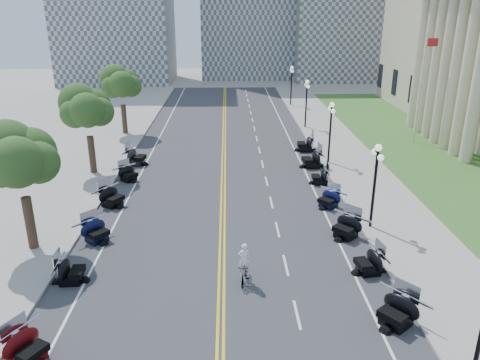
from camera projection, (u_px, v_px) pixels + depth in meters
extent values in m
plane|color=gray|center=(222.00, 266.00, 23.28)|extent=(160.00, 160.00, 0.00)
cube|color=#333335|center=(223.00, 192.00, 32.66)|extent=(16.00, 90.00, 0.01)
cube|color=yellow|center=(221.00, 192.00, 32.65)|extent=(0.12, 90.00, 0.00)
cube|color=yellow|center=(225.00, 192.00, 32.66)|extent=(0.12, 90.00, 0.00)
cube|color=white|center=(314.00, 191.00, 32.82)|extent=(0.12, 90.00, 0.00)
cube|color=white|center=(131.00, 193.00, 32.49)|extent=(0.12, 90.00, 0.00)
cube|color=white|center=(297.00, 314.00, 19.61)|extent=(0.12, 2.00, 0.00)
cube|color=white|center=(286.00, 265.00, 23.36)|extent=(0.12, 2.00, 0.00)
cube|color=white|center=(278.00, 229.00, 27.11)|extent=(0.12, 2.00, 0.00)
cube|color=white|center=(271.00, 202.00, 30.86)|extent=(0.12, 2.00, 0.00)
cube|color=white|center=(266.00, 181.00, 34.61)|extent=(0.12, 2.00, 0.00)
cube|color=white|center=(263.00, 164.00, 38.36)|extent=(0.12, 2.00, 0.00)
cube|color=white|center=(259.00, 150.00, 42.11)|extent=(0.12, 2.00, 0.00)
cube|color=white|center=(257.00, 138.00, 45.85)|extent=(0.12, 2.00, 0.00)
cube|color=white|center=(254.00, 128.00, 49.60)|extent=(0.12, 2.00, 0.00)
cube|color=white|center=(252.00, 120.00, 53.35)|extent=(0.12, 2.00, 0.00)
cube|color=white|center=(251.00, 112.00, 57.10)|extent=(0.12, 2.00, 0.00)
cube|color=white|center=(249.00, 106.00, 60.85)|extent=(0.12, 2.00, 0.00)
cube|color=white|center=(248.00, 100.00, 64.60)|extent=(0.12, 2.00, 0.00)
cube|color=white|center=(247.00, 95.00, 68.35)|extent=(0.12, 2.00, 0.00)
cube|color=white|center=(246.00, 91.00, 72.10)|extent=(0.12, 2.00, 0.00)
cube|color=#9E9991|center=(372.00, 189.00, 32.90)|extent=(5.00, 90.00, 0.15)
cube|color=#9E9991|center=(72.00, 192.00, 32.36)|extent=(5.00, 90.00, 0.15)
cube|color=#356023|center=(425.00, 155.00, 40.58)|extent=(9.00, 60.00, 0.10)
cube|color=gray|center=(114.00, 1.00, 76.41)|extent=(18.00, 14.00, 26.00)
cube|color=gray|center=(351.00, 14.00, 80.94)|extent=(20.00, 14.00, 22.00)
imported|color=#A51414|center=(244.00, 273.00, 21.78)|extent=(0.75, 1.73, 1.00)
imported|color=white|center=(244.00, 247.00, 21.31)|extent=(0.61, 0.40, 1.67)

